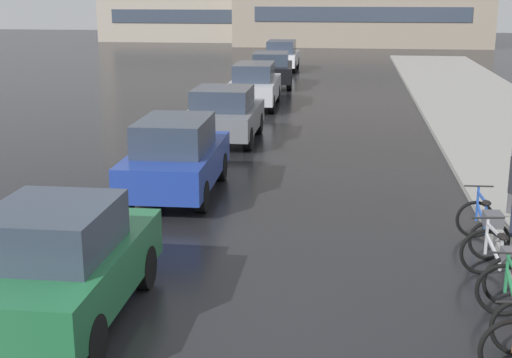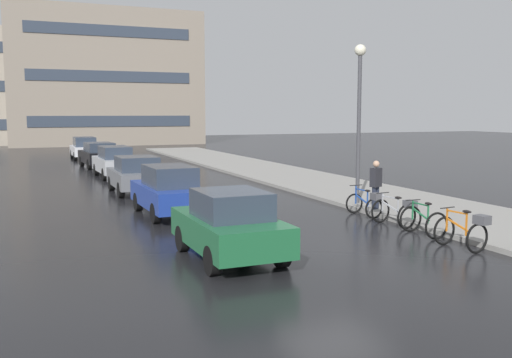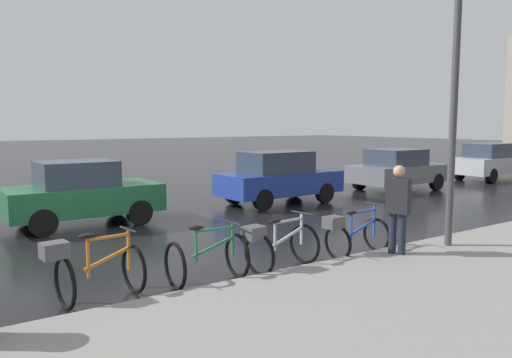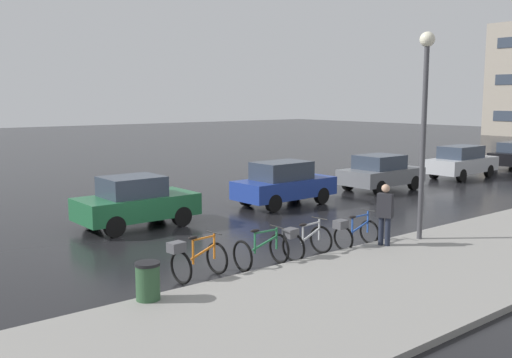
{
  "view_description": "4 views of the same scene",
  "coord_description": "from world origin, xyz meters",
  "px_view_note": "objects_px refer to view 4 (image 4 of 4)",
  "views": [
    {
      "loc": [
        1.06,
        -7.97,
        4.27
      ],
      "look_at": [
        -0.24,
        1.8,
        1.65
      ],
      "focal_mm": 50.0,
      "sensor_mm": 36.0,
      "label": 1
    },
    {
      "loc": [
        -7.1,
        -11.93,
        3.42
      ],
      "look_at": [
        -1.06,
        2.59,
        1.57
      ],
      "focal_mm": 40.0,
      "sensor_mm": 36.0,
      "label": 2
    },
    {
      "loc": [
        10.01,
        -3.09,
        2.56
      ],
      "look_at": [
        0.28,
        3.63,
        1.23
      ],
      "focal_mm": 35.0,
      "sensor_mm": 36.0,
      "label": 3
    },
    {
      "loc": [
        13.48,
        -7.73,
        4.03
      ],
      "look_at": [
        0.39,
        2.75,
        1.66
      ],
      "focal_mm": 40.0,
      "sensor_mm": 36.0,
      "label": 4
    }
  ],
  "objects_px": {
    "bicycle_nearest": "(195,258)",
    "streetlamp": "(425,106)",
    "car_green": "(136,202)",
    "pedestrian": "(385,213)",
    "trash_bin": "(148,284)",
    "car_blue": "(284,183)",
    "car_grey": "(381,172)",
    "bicycle_farthest": "(353,231)",
    "bicycle_second": "(261,251)",
    "car_silver": "(462,162)",
    "bicycle_third": "(304,240)"
  },
  "relations": [
    {
      "from": "car_green",
      "to": "trash_bin",
      "type": "xyz_separation_m",
      "value": [
        6.48,
        -3.03,
        -0.36
      ]
    },
    {
      "from": "bicycle_third",
      "to": "car_silver",
      "type": "relative_size",
      "value": 0.34
    },
    {
      "from": "bicycle_farthest",
      "to": "bicycle_third",
      "type": "bearing_deg",
      "value": -93.01
    },
    {
      "from": "car_blue",
      "to": "streetlamp",
      "type": "relative_size",
      "value": 0.7
    },
    {
      "from": "car_green",
      "to": "car_grey",
      "type": "xyz_separation_m",
      "value": [
        0.1,
        11.85,
        -0.02
      ]
    },
    {
      "from": "bicycle_nearest",
      "to": "car_blue",
      "type": "height_order",
      "value": "car_blue"
    },
    {
      "from": "car_green",
      "to": "car_grey",
      "type": "relative_size",
      "value": 0.97
    },
    {
      "from": "car_grey",
      "to": "bicycle_nearest",
      "type": "bearing_deg",
      "value": -67.23
    },
    {
      "from": "bicycle_farthest",
      "to": "car_blue",
      "type": "bearing_deg",
      "value": 155.12
    },
    {
      "from": "bicycle_third",
      "to": "car_green",
      "type": "distance_m",
      "value": 6.17
    },
    {
      "from": "car_silver",
      "to": "car_blue",
      "type": "bearing_deg",
      "value": -90.35
    },
    {
      "from": "bicycle_second",
      "to": "pedestrian",
      "type": "relative_size",
      "value": 0.66
    },
    {
      "from": "trash_bin",
      "to": "bicycle_farthest",
      "type": "bearing_deg",
      "value": 94.05
    },
    {
      "from": "car_silver",
      "to": "trash_bin",
      "type": "distance_m",
      "value": 22.15
    },
    {
      "from": "bicycle_nearest",
      "to": "streetlamp",
      "type": "height_order",
      "value": "streetlamp"
    },
    {
      "from": "bicycle_third",
      "to": "trash_bin",
      "type": "height_order",
      "value": "bicycle_third"
    },
    {
      "from": "bicycle_second",
      "to": "car_grey",
      "type": "xyz_separation_m",
      "value": [
        -5.75,
        11.51,
        0.38
      ]
    },
    {
      "from": "car_silver",
      "to": "car_green",
      "type": "bearing_deg",
      "value": -90.49
    },
    {
      "from": "trash_bin",
      "to": "streetlamp",
      "type": "bearing_deg",
      "value": 87.49
    },
    {
      "from": "bicycle_second",
      "to": "bicycle_third",
      "type": "bearing_deg",
      "value": 86.26
    },
    {
      "from": "bicycle_farthest",
      "to": "car_blue",
      "type": "xyz_separation_m",
      "value": [
        -5.94,
        2.76,
        0.36
      ]
    },
    {
      "from": "car_green",
      "to": "streetlamp",
      "type": "bearing_deg",
      "value": 37.5
    },
    {
      "from": "pedestrian",
      "to": "bicycle_second",
      "type": "bearing_deg",
      "value": -103.41
    },
    {
      "from": "bicycle_nearest",
      "to": "car_grey",
      "type": "distance_m",
      "value": 14.42
    },
    {
      "from": "bicycle_nearest",
      "to": "car_blue",
      "type": "distance_m",
      "value": 9.43
    },
    {
      "from": "car_green",
      "to": "car_grey",
      "type": "distance_m",
      "value": 11.85
    },
    {
      "from": "car_grey",
      "to": "car_silver",
      "type": "distance_m",
      "value": 6.35
    },
    {
      "from": "bicycle_nearest",
      "to": "trash_bin",
      "type": "xyz_separation_m",
      "value": [
        0.8,
        -1.59,
        -0.07
      ]
    },
    {
      "from": "car_grey",
      "to": "car_silver",
      "type": "relative_size",
      "value": 0.88
    },
    {
      "from": "car_green",
      "to": "streetlamp",
      "type": "height_order",
      "value": "streetlamp"
    },
    {
      "from": "car_blue",
      "to": "bicycle_nearest",
      "type": "bearing_deg",
      "value": -53.59
    },
    {
      "from": "car_blue",
      "to": "trash_bin",
      "type": "height_order",
      "value": "car_blue"
    },
    {
      "from": "bicycle_nearest",
      "to": "car_green",
      "type": "relative_size",
      "value": 0.38
    },
    {
      "from": "bicycle_second",
      "to": "trash_bin",
      "type": "bearing_deg",
      "value": -79.39
    },
    {
      "from": "car_green",
      "to": "streetlamp",
      "type": "xyz_separation_m",
      "value": [
        6.84,
        5.25,
        3.03
      ]
    },
    {
      "from": "bicycle_third",
      "to": "trash_bin",
      "type": "bearing_deg",
      "value": -83.37
    },
    {
      "from": "pedestrian",
      "to": "trash_bin",
      "type": "xyz_separation_m",
      "value": [
        -0.21,
        -6.92,
        -0.57
      ]
    },
    {
      "from": "car_blue",
      "to": "trash_bin",
      "type": "relative_size",
      "value": 4.57
    },
    {
      "from": "car_grey",
      "to": "pedestrian",
      "type": "height_order",
      "value": "pedestrian"
    },
    {
      "from": "streetlamp",
      "to": "bicycle_third",
      "type": "bearing_deg",
      "value": -104.21
    },
    {
      "from": "streetlamp",
      "to": "car_green",
      "type": "bearing_deg",
      "value": -142.5
    },
    {
      "from": "bicycle_nearest",
      "to": "car_grey",
      "type": "xyz_separation_m",
      "value": [
        -5.58,
        13.29,
        0.28
      ]
    },
    {
      "from": "bicycle_second",
      "to": "bicycle_farthest",
      "type": "relative_size",
      "value": 0.82
    },
    {
      "from": "bicycle_second",
      "to": "bicycle_third",
      "type": "relative_size",
      "value": 0.8
    },
    {
      "from": "bicycle_third",
      "to": "bicycle_farthest",
      "type": "distance_m",
      "value": 1.73
    },
    {
      "from": "pedestrian",
      "to": "trash_bin",
      "type": "distance_m",
      "value": 6.94
    },
    {
      "from": "bicycle_second",
      "to": "car_silver",
      "type": "distance_m",
      "value": 18.75
    },
    {
      "from": "car_silver",
      "to": "pedestrian",
      "type": "relative_size",
      "value": 2.43
    },
    {
      "from": "car_blue",
      "to": "car_grey",
      "type": "height_order",
      "value": "car_blue"
    },
    {
      "from": "car_silver",
      "to": "trash_bin",
      "type": "height_order",
      "value": "car_silver"
    }
  ]
}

